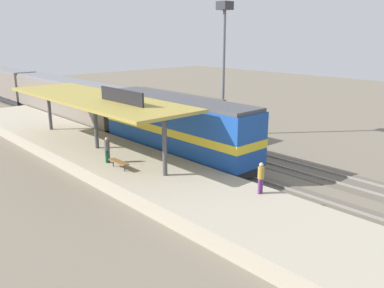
{
  "coord_description": "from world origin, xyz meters",
  "views": [
    {
      "loc": [
        -18.66,
        -25.75,
        9.1
      ],
      "look_at": [
        -1.38,
        -6.86,
        2.0
      ],
      "focal_mm": 37.56,
      "sensor_mm": 36.0,
      "label": 1
    }
  ],
  "objects_px": {
    "platform_bench": "(119,162)",
    "passenger_carriage_front": "(67,99)",
    "passenger_carriage_rear": "(1,82)",
    "light_mast": "(224,41)",
    "locomotive": "(177,127)",
    "freight_car": "(170,112)",
    "person_walking": "(107,148)",
    "person_waiting": "(261,176)"
  },
  "relations": [
    {
      "from": "platform_bench",
      "to": "person_walking",
      "type": "height_order",
      "value": "person_walking"
    },
    {
      "from": "passenger_carriage_front",
      "to": "freight_car",
      "type": "xyz_separation_m",
      "value": [
        4.6,
        -11.56,
        -0.34
      ]
    },
    {
      "from": "passenger_carriage_rear",
      "to": "person_walking",
      "type": "relative_size",
      "value": 11.7
    },
    {
      "from": "freight_car",
      "to": "person_waiting",
      "type": "relative_size",
      "value": 7.02
    },
    {
      "from": "locomotive",
      "to": "person_walking",
      "type": "relative_size",
      "value": 8.44
    },
    {
      "from": "passenger_carriage_rear",
      "to": "person_walking",
      "type": "distance_m",
      "value": 39.13
    },
    {
      "from": "freight_car",
      "to": "person_walking",
      "type": "bearing_deg",
      "value": -148.78
    },
    {
      "from": "person_waiting",
      "to": "locomotive",
      "type": "bearing_deg",
      "value": 75.07
    },
    {
      "from": "passenger_carriage_rear",
      "to": "freight_car",
      "type": "xyz_separation_m",
      "value": [
        4.6,
        -32.36,
        -0.34
      ]
    },
    {
      "from": "passenger_carriage_front",
      "to": "freight_car",
      "type": "relative_size",
      "value": 1.67
    },
    {
      "from": "passenger_carriage_rear",
      "to": "light_mast",
      "type": "height_order",
      "value": "light_mast"
    },
    {
      "from": "passenger_carriage_rear",
      "to": "light_mast",
      "type": "distance_m",
      "value": 37.45
    },
    {
      "from": "freight_car",
      "to": "passenger_carriage_rear",
      "type": "bearing_deg",
      "value": 98.09
    },
    {
      "from": "person_waiting",
      "to": "person_walking",
      "type": "xyz_separation_m",
      "value": [
        -3.19,
        10.04,
        0.0
      ]
    },
    {
      "from": "passenger_carriage_rear",
      "to": "light_mast",
      "type": "bearing_deg",
      "value": -77.81
    },
    {
      "from": "locomotive",
      "to": "person_waiting",
      "type": "bearing_deg",
      "value": -104.93
    },
    {
      "from": "locomotive",
      "to": "freight_car",
      "type": "relative_size",
      "value": 1.2
    },
    {
      "from": "passenger_carriage_front",
      "to": "freight_car",
      "type": "distance_m",
      "value": 12.45
    },
    {
      "from": "platform_bench",
      "to": "passenger_carriage_front",
      "type": "distance_m",
      "value": 20.4
    },
    {
      "from": "passenger_carriage_rear",
      "to": "light_mast",
      "type": "relative_size",
      "value": 1.71
    },
    {
      "from": "light_mast",
      "to": "person_waiting",
      "type": "distance_m",
      "value": 17.64
    },
    {
      "from": "platform_bench",
      "to": "light_mast",
      "type": "bearing_deg",
      "value": 16.78
    },
    {
      "from": "passenger_carriage_front",
      "to": "passenger_carriage_rear",
      "type": "height_order",
      "value": "same"
    },
    {
      "from": "locomotive",
      "to": "passenger_carriage_front",
      "type": "distance_m",
      "value": 18.0
    },
    {
      "from": "freight_car",
      "to": "person_waiting",
      "type": "xyz_separation_m",
      "value": [
        -7.25,
        -16.37,
        -0.12
      ]
    },
    {
      "from": "locomotive",
      "to": "passenger_carriage_front",
      "type": "height_order",
      "value": "locomotive"
    },
    {
      "from": "locomotive",
      "to": "passenger_carriage_front",
      "type": "bearing_deg",
      "value": 90.0
    },
    {
      "from": "person_walking",
      "to": "locomotive",
      "type": "bearing_deg",
      "value": -1.07
    },
    {
      "from": "passenger_carriage_rear",
      "to": "freight_car",
      "type": "distance_m",
      "value": 32.69
    },
    {
      "from": "platform_bench",
      "to": "person_walking",
      "type": "xyz_separation_m",
      "value": [
        0.16,
        1.58,
        0.51
      ]
    },
    {
      "from": "platform_bench",
      "to": "passenger_carriage_rear",
      "type": "xyz_separation_m",
      "value": [
        6.0,
        40.28,
        0.97
      ]
    },
    {
      "from": "freight_car",
      "to": "person_walking",
      "type": "height_order",
      "value": "freight_car"
    },
    {
      "from": "passenger_carriage_front",
      "to": "passenger_carriage_rear",
      "type": "distance_m",
      "value": 20.8
    },
    {
      "from": "passenger_carriage_front",
      "to": "person_walking",
      "type": "height_order",
      "value": "passenger_carriage_front"
    },
    {
      "from": "locomotive",
      "to": "freight_car",
      "type": "distance_m",
      "value": 7.92
    },
    {
      "from": "passenger_carriage_front",
      "to": "passenger_carriage_rear",
      "type": "relative_size",
      "value": 1.0
    },
    {
      "from": "platform_bench",
      "to": "passenger_carriage_rear",
      "type": "bearing_deg",
      "value": 81.53
    },
    {
      "from": "platform_bench",
      "to": "passenger_carriage_front",
      "type": "bearing_deg",
      "value": 72.88
    },
    {
      "from": "passenger_carriage_front",
      "to": "freight_car",
      "type": "bearing_deg",
      "value": -68.31
    },
    {
      "from": "passenger_carriage_rear",
      "to": "platform_bench",
      "type": "bearing_deg",
      "value": -98.47
    },
    {
      "from": "platform_bench",
      "to": "passenger_carriage_rear",
      "type": "relative_size",
      "value": 0.08
    },
    {
      "from": "platform_bench",
      "to": "passenger_carriage_front",
      "type": "xyz_separation_m",
      "value": [
        6.0,
        19.48,
        0.97
      ]
    }
  ]
}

